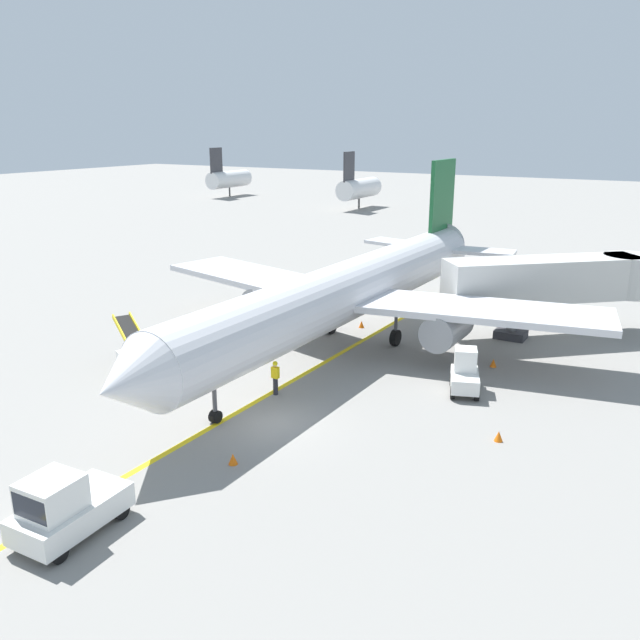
% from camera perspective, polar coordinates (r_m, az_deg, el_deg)
% --- Properties ---
extents(ground_plane, '(300.00, 300.00, 0.00)m').
position_cam_1_polar(ground_plane, '(28.59, -4.58, -8.96)').
color(ground_plane, gray).
extents(taxi_line_yellow, '(2.63, 79.97, 0.01)m').
position_cam_1_polar(taxi_line_yellow, '(33.24, -2.03, -5.13)').
color(taxi_line_yellow, yellow).
rests_on(taxi_line_yellow, ground).
extents(airliner, '(28.60, 35.28, 10.10)m').
position_cam_1_polar(airliner, '(37.07, 2.77, 2.72)').
color(airliner, silver).
rests_on(airliner, ground).
extents(jet_bridge, '(11.31, 10.23, 4.85)m').
position_cam_1_polar(jet_bridge, '(41.66, 20.68, 3.39)').
color(jet_bridge, beige).
rests_on(jet_bridge, ground).
extents(pushback_tug, '(2.02, 3.66, 2.20)m').
position_cam_1_polar(pushback_tug, '(22.36, -21.53, -15.12)').
color(pushback_tug, silver).
rests_on(pushback_tug, ground).
extents(baggage_tug_near_wing, '(2.04, 2.70, 2.10)m').
position_cam_1_polar(baggage_tug_near_wing, '(32.06, 12.63, -4.61)').
color(baggage_tug_near_wing, silver).
rests_on(baggage_tug_near_wing, ground).
extents(belt_loader_forward_hold, '(4.99, 3.49, 2.59)m').
position_cam_1_polar(belt_loader_forward_hold, '(34.76, -15.62, -3.41)').
color(belt_loader_forward_hold, silver).
rests_on(belt_loader_forward_hold, ground).
extents(ground_crew_marshaller, '(0.36, 0.24, 1.70)m').
position_cam_1_polar(ground_crew_marshaller, '(31.01, -3.95, -5.01)').
color(ground_crew_marshaller, '#26262D').
rests_on(ground_crew_marshaller, ground).
extents(safety_cone_nose_left, '(0.36, 0.36, 0.44)m').
position_cam_1_polar(safety_cone_nose_left, '(27.81, 15.45, -9.82)').
color(safety_cone_nose_left, orange).
rests_on(safety_cone_nose_left, ground).
extents(safety_cone_nose_right, '(0.36, 0.36, 0.44)m').
position_cam_1_polar(safety_cone_nose_right, '(43.08, -8.99, 0.11)').
color(safety_cone_nose_right, orange).
rests_on(safety_cone_nose_right, ground).
extents(safety_cone_wingtip_left, '(0.36, 0.36, 0.44)m').
position_cam_1_polar(safety_cone_wingtip_left, '(25.38, -7.67, -12.02)').
color(safety_cone_wingtip_left, orange).
rests_on(safety_cone_wingtip_left, ground).
extents(safety_cone_wingtip_right, '(0.36, 0.36, 0.44)m').
position_cam_1_polar(safety_cone_wingtip_right, '(41.45, 3.67, -0.38)').
color(safety_cone_wingtip_right, orange).
rests_on(safety_cone_wingtip_right, ground).
extents(safety_cone_tail_area, '(0.36, 0.36, 0.44)m').
position_cam_1_polar(safety_cone_tail_area, '(35.89, 15.01, -3.67)').
color(safety_cone_tail_area, orange).
rests_on(safety_cone_tail_area, ground).
extents(distant_aircraft_far_left, '(3.00, 10.10, 8.80)m').
position_cam_1_polar(distant_aircraft_far_left, '(122.38, -8.04, 12.23)').
color(distant_aircraft_far_left, silver).
rests_on(distant_aircraft_far_left, ground).
extents(distant_aircraft_mid_left, '(3.00, 10.10, 8.80)m').
position_cam_1_polar(distant_aircraft_mid_left, '(102.63, 3.44, 11.53)').
color(distant_aircraft_mid_left, silver).
rests_on(distant_aircraft_mid_left, ground).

